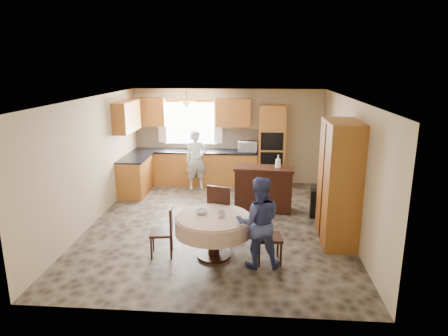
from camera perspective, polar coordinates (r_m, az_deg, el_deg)
floor at (r=8.13m, az=-0.94°, el=-7.94°), size 5.00×6.00×0.01m
ceiling at (r=7.53m, az=-1.02°, el=9.91°), size 5.00×6.00×0.01m
wall_back at (r=10.66m, az=0.54°, el=4.54°), size 5.00×0.02×2.50m
wall_front at (r=4.90m, az=-4.32°, el=-7.88°), size 5.00×0.02×2.50m
wall_left at (r=8.34m, az=-18.34°, el=0.93°), size 0.02×6.00×2.50m
wall_right at (r=7.90m, az=17.38°, el=0.27°), size 0.02×6.00×2.50m
window at (r=10.70m, az=-4.84°, el=6.42°), size 1.40×0.03×1.10m
curtain_left at (r=10.79m, az=-8.85°, el=6.64°), size 0.22×0.02×1.15m
curtain_right at (r=10.55m, az=-0.84°, el=6.63°), size 0.22×0.02×1.15m
base_cab_back at (r=10.63m, az=-4.15°, el=0.01°), size 3.30×0.60×0.88m
counter_back at (r=10.53m, az=-4.20°, el=2.43°), size 3.30×0.64×0.04m
base_cab_left at (r=10.08m, az=-12.53°, el=-1.13°), size 0.60×1.20×0.88m
counter_left at (r=9.97m, az=-12.67°, el=1.41°), size 0.64×1.20×0.04m
backsplash at (r=10.75m, az=-4.00°, el=4.21°), size 3.30×0.02×0.55m
wall_cab_left at (r=10.74m, az=-10.60°, el=7.93°), size 0.85×0.33×0.72m
wall_cab_right at (r=10.39m, az=1.32°, el=7.95°), size 0.90×0.33×0.72m
wall_cab_side at (r=9.83m, az=-13.76°, el=7.16°), size 0.33×1.20×0.72m
oven_tower at (r=10.37m, az=6.78°, el=3.09°), size 0.66×0.62×2.12m
oven_upper at (r=10.03m, az=6.88°, el=3.79°), size 0.56×0.01×0.45m
oven_lower at (r=10.13m, az=6.80°, el=1.02°), size 0.56×0.01×0.45m
pendant at (r=10.16m, az=-5.34°, el=8.94°), size 0.36×0.36×0.18m
sideboard at (r=8.75m, az=5.70°, el=-3.16°), size 1.32×0.65×0.91m
space_heater at (r=8.63m, az=13.62°, el=-4.90°), size 0.45×0.34×0.59m
cupboard at (r=7.32m, az=16.15°, el=-2.03°), size 0.57×1.15×2.19m
dining_table at (r=6.60m, az=-1.50°, el=-8.17°), size 1.27×1.27×0.72m
chair_left at (r=6.78m, az=-8.37°, el=-8.53°), size 0.42×0.42×0.86m
chair_back at (r=7.25m, az=-0.44°, el=-5.91°), size 0.56×0.56×1.04m
chair_right at (r=6.49m, az=5.81°, el=-9.17°), size 0.44×0.44×0.92m
framed_picture at (r=8.04m, az=16.96°, el=2.37°), size 0.06×0.60×0.50m
microwave at (r=10.33m, az=3.35°, el=3.09°), size 0.51×0.36×0.27m
person_sink at (r=10.16m, az=-3.99°, el=1.17°), size 0.64×0.52×1.52m
person_dining at (r=6.28m, az=4.95°, el=-7.75°), size 0.76×0.62×1.47m
bowl_sideboard at (r=8.61m, az=3.84°, el=-0.07°), size 0.25×0.25×0.05m
bottle_sideboard at (r=8.59m, az=7.72°, el=0.76°), size 0.15×0.15×0.33m
cup_table at (r=6.47m, az=-0.36°, el=-6.64°), size 0.15×0.15×0.10m
bowl_table at (r=6.64m, az=-3.20°, el=-6.26°), size 0.27×0.27×0.06m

